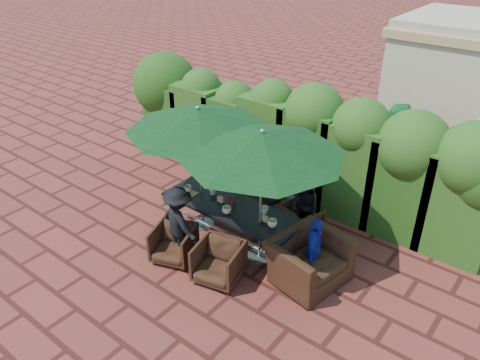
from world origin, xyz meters
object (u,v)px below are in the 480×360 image
Objects in this scene: chair_near_right at (218,260)px; chair_end_right at (309,254)px; chair_near_left at (174,242)px; chair_far_right at (299,220)px; dining_table at (231,210)px; chair_far_mid at (259,200)px; chair_far_left at (232,189)px; umbrella_right at (262,144)px; umbrella_left at (198,119)px.

chair_end_right is (1.17, 0.90, 0.15)m from chair_near_right.
chair_end_right is at bearing 5.11° from chair_near_left.
chair_near_right is 0.62× the size of chair_end_right.
chair_near_right is (-0.41, -1.83, 0.02)m from chair_far_right.
chair_far_mid is at bearing 96.38° from dining_table.
chair_end_right is at bearing 178.80° from chair_far_left.
umbrella_left is at bearing 174.94° from umbrella_right.
umbrella_left is 2.95m from chair_end_right.
chair_far_left is 2.61m from chair_end_right.
dining_table is at bearing 120.41° from chair_far_mid.
chair_end_right is (0.75, -0.93, 0.16)m from chair_far_right.
chair_near_right is at bearing 144.47° from chair_far_left.
dining_table is 1.25m from chair_far_left.
chair_end_right is at bearing -1.18° from dining_table.
umbrella_left reaches higher than chair_near_right.
dining_table is 3.77× the size of chair_near_left.
chair_far_right is at bearing 63.78° from chair_near_right.
chair_end_right reaches higher than chair_far_right.
chair_near_right is at bearing -103.27° from umbrella_right.
chair_far_right is at bearing -162.91° from chair_far_mid.
umbrella_right reaches higher than chair_near_right.
umbrella_left is 2.20m from chair_far_mid.
chair_far_left is 0.64m from chair_far_mid.
chair_far_right is 0.60× the size of chair_end_right.
umbrella_right reaches higher than chair_near_left.
dining_table is 1.71m from umbrella_left.
umbrella_right is 2.23× the size of chair_end_right.
umbrella_left is at bearing 98.76° from chair_end_right.
dining_table is 1.67m from chair_end_right.
dining_table reaches higher than chair_near_left.
chair_far_mid is 1.03m from chair_far_right.
umbrella_left reaches higher than chair_far_left.
dining_table reaches higher than chair_far_right.
umbrella_left is 3.68× the size of chair_far_mid.
umbrella_right is at bearing 63.28° from chair_near_right.
chair_near_right is at bearing 138.53° from chair_end_right.
umbrella_left is 2.43m from chair_near_right.
chair_end_right reaches higher than chair_near_left.
chair_far_mid is at bearing 56.41° from umbrella_left.
chair_far_left is at bearing 15.08° from chair_far_right.
chair_far_left is 1.66m from chair_far_right.
umbrella_right reaches higher than chair_far_mid.
chair_far_left is 2.00m from chair_near_left.
umbrella_right is 3.86× the size of chair_far_mid.
chair_near_left is (-0.35, -2.03, 0.00)m from chair_far_mid.
chair_far_left is 1.07× the size of chair_near_right.
umbrella_right is 3.74× the size of chair_far_right.
chair_far_mid is at bearing -153.96° from chair_far_left.
chair_far_right is at bearing 34.61° from chair_near_left.
chair_far_right is at bearing 77.68° from umbrella_right.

